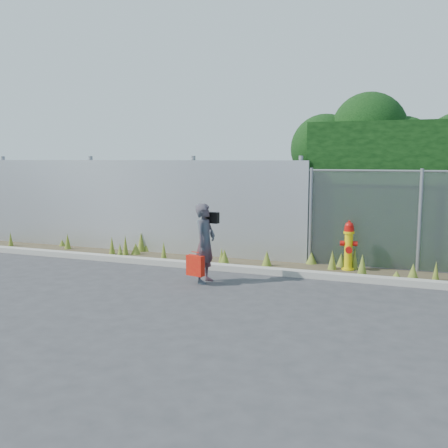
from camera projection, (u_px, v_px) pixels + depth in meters
The scene contains 8 objects.
ground at pixel (211, 295), 8.24m from camera, with size 80.00×80.00×0.00m, color #353537.
curb at pixel (245, 269), 9.90m from camera, with size 16.00×0.22×0.12m, color #9E9B8F.
weed_strip at pixel (260, 260), 10.49m from camera, with size 16.00×1.35×0.52m.
corrugated_fence at pixel (133, 206), 12.02m from camera, with size 8.50×0.21×2.30m.
fire_hydrant at pixel (348, 247), 9.96m from camera, with size 0.34×0.30×1.02m.
woman at pixel (205, 243), 9.00m from camera, with size 0.53×0.35×1.44m, color #0F5964.
red_tote_bag at pixel (195, 265), 8.88m from camera, with size 0.33×0.12×0.43m.
black_shoulder_bag at pixel (212, 218), 9.09m from camera, with size 0.27×0.11×0.20m.
Camera 1 is at (3.02, -7.42, 2.25)m, focal length 40.00 mm.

